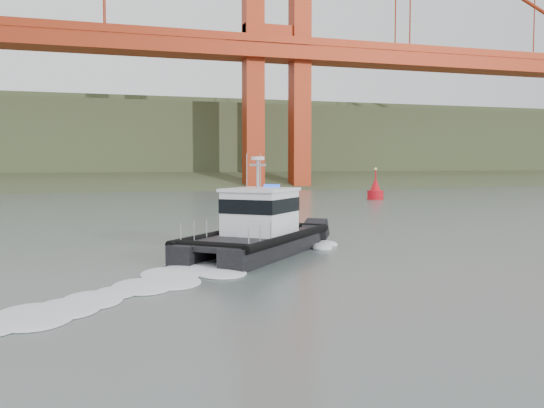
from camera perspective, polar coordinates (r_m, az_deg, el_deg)
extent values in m
plane|color=#4E5D57|center=(22.33, 7.22, -7.16)|extent=(400.00, 400.00, 0.00)
cube|color=#404E2C|center=(112.32, -13.06, 1.60)|extent=(500.00, 44.72, 16.25)
cube|color=#404E2C|center=(140.17, -14.06, 4.47)|extent=(500.00, 70.00, 18.00)
cube|color=#404E2C|center=(165.25, -14.66, 6.08)|extent=(500.00, 60.00, 16.00)
cube|color=#992B12|center=(96.94, -12.40, 14.33)|extent=(260.00, 6.00, 2.20)
cube|color=black|center=(28.98, -3.62, -3.85)|extent=(7.38, 7.99, 1.06)
cube|color=black|center=(27.95, 0.72, -4.13)|extent=(7.38, 7.99, 1.06)
cube|color=black|center=(27.99, -1.89, -3.24)|extent=(8.26, 8.61, 0.22)
cube|color=white|center=(28.67, -1.11, -0.81)|extent=(4.10, 4.14, 2.03)
cube|color=black|center=(28.64, -1.11, -0.08)|extent=(4.18, 4.22, 0.66)
cube|color=white|center=(28.60, -1.12, 1.36)|extent=(4.35, 4.39, 0.14)
cylinder|color=#9A9DA2|center=(28.34, -1.35, 2.80)|extent=(0.14, 0.14, 1.59)
cylinder|color=white|center=(28.34, -1.35, 4.32)|extent=(0.62, 0.62, 0.16)
cylinder|color=red|center=(72.14, 9.70, 0.77)|extent=(1.90, 1.90, 1.26)
cone|color=red|center=(72.08, 9.72, 1.77)|extent=(1.48, 1.48, 1.90)
cylinder|color=red|center=(72.05, 9.73, 2.77)|extent=(0.17, 0.17, 1.05)
sphere|color=#E5D87F|center=(72.04, 9.73, 3.28)|extent=(0.32, 0.32, 0.32)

